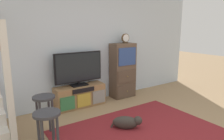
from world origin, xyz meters
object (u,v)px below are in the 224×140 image
Objects in this scene: side_cabinet at (123,71)px; bar_stool_far at (44,106)px; desk_clock at (125,38)px; bar_stool_near at (47,125)px; dog at (127,122)px; television at (79,68)px; media_console at (80,96)px.

bar_stool_far is at bearing -158.26° from side_cabinet.
side_cabinet is 0.78m from desk_clock.
bar_stool_near is 1.42× the size of dog.
bar_stool_far is (-0.99, -0.87, -0.35)m from television.
bar_stool_near is at bearing -127.48° from media_console.
television is at bearing 178.65° from desk_clock.
television is 1.37m from bar_stool_far.
media_console is 4.81× the size of desk_clock.
bar_stool_near is (-1.14, -1.51, -0.35)m from television.
bar_stool_near reaches higher than dog.
television is 0.80× the size of side_cabinet.
side_cabinet is 1.98× the size of bar_stool_far.
side_cabinet reaches higher than bar_stool_near.
media_console is 1.89m from bar_stool_near.
dog is (-0.99, -1.37, -1.31)m from desk_clock.
side_cabinet reaches higher than television.
bar_stool_far is at bearing 156.60° from dog.
bar_stool_near is at bearing -102.75° from bar_stool_far.
dog is (1.21, -0.53, -0.38)m from bar_stool_far.
desk_clock is at bearing -14.99° from side_cabinet.
media_console is at bearing 40.48° from bar_stool_far.
bar_stool_far is 1.38m from dog.
desk_clock is at bearing 54.07° from dog.
television is (0.00, 0.02, 0.61)m from media_console.
bar_stool_near is 1.00× the size of bar_stool_far.
dog is (0.22, -1.40, -0.73)m from television.
media_console is 1.63× the size of bar_stool_far.
television is at bearing 99.02° from dog.
side_cabinet is 5.84× the size of desk_clock.
bar_stool_far reaches higher than media_console.
bar_stool_near is 1.42m from dog.
media_console is 1.03× the size of television.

